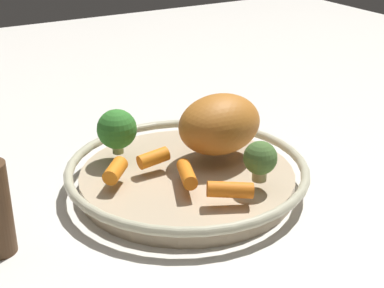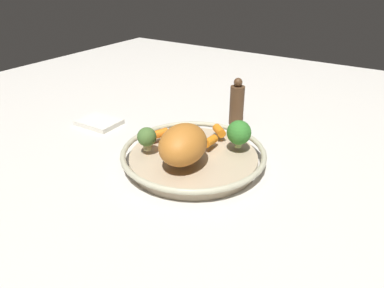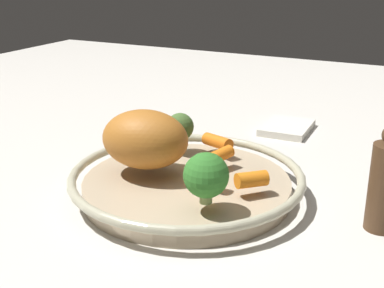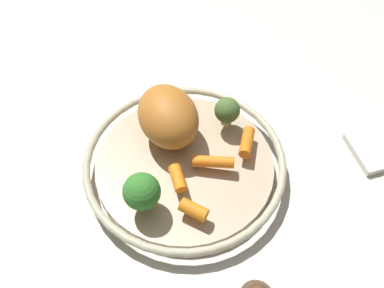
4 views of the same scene
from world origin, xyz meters
The scene contains 11 objects.
ground_plane centered at (0.00, 0.00, 0.00)m, with size 2.31×2.31×0.00m, color beige.
serving_bowl centered at (0.00, 0.00, 0.02)m, with size 0.35×0.35×0.04m.
roast_chicken_piece centered at (-0.01, 0.06, 0.08)m, with size 0.13×0.10×0.09m, color #B46A26.
baby_carrot_left centered at (0.11, 0.00, 0.05)m, with size 0.02×0.02×0.06m, color orange.
baby_carrot_center centered at (-0.02, -0.04, 0.05)m, with size 0.02×0.02×0.04m, color orange.
baby_carrot_near_rim centered at (0.04, -0.02, 0.05)m, with size 0.02×0.02×0.07m, color orange.
baby_carrot_right centered at (-0.01, -0.10, 0.05)m, with size 0.02×0.02×0.04m, color orange.
broccoli_floret_mid centered at (-0.08, -0.07, 0.08)m, with size 0.06×0.06×0.07m.
broccoli_floret_edge centered at (0.09, 0.06, 0.07)m, with size 0.05×0.05×0.06m.
pepper_mill centered at (0.02, -0.27, 0.06)m, with size 0.04×0.04×0.14m.
dish_towel centered at (0.36, -0.04, 0.01)m, with size 0.12×0.09×0.01m, color silver.
Camera 2 is at (-0.41, 0.63, 0.44)m, focal length 33.56 mm.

